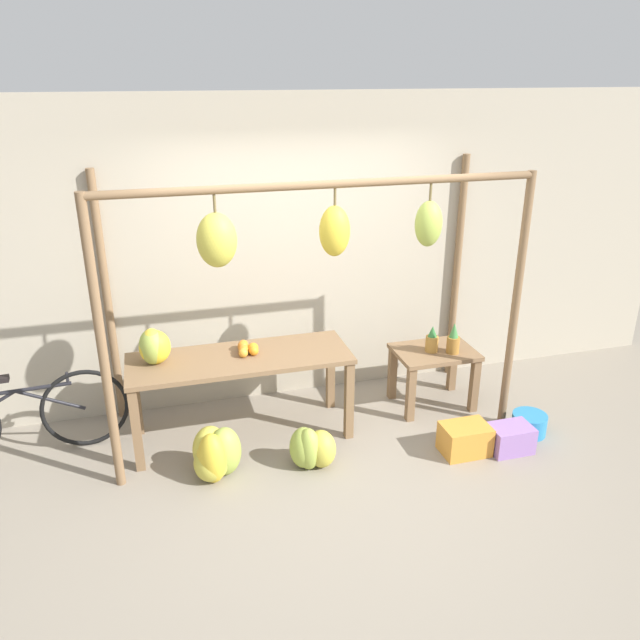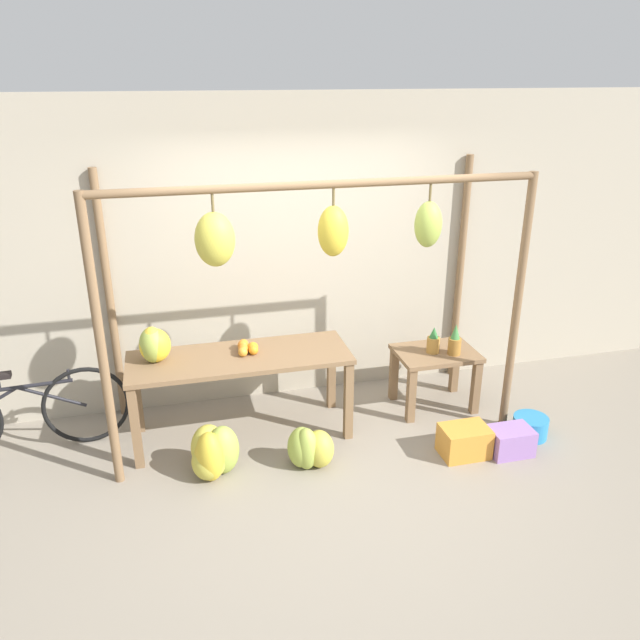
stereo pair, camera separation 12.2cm
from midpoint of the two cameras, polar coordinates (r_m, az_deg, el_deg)
The scene contains 14 objects.
ground_plane at distance 4.97m, azimuth 1.34°, elevation -14.60°, with size 20.00×20.00×0.00m, color gray.
shop_wall_back at distance 5.75m, azimuth -3.19°, elevation 6.17°, with size 8.00×0.08×2.80m.
stall_awning at distance 4.79m, azimuth -1.74°, elevation 5.66°, with size 3.36×1.21×2.24m.
display_table_main at distance 5.26m, azimuth -7.96°, elevation -4.36°, with size 1.84×0.65×0.75m.
display_table_side at distance 5.88m, azimuth 9.77°, elevation -3.88°, with size 0.73×0.54×0.56m.
banana_pile_on_table at distance 5.18m, azimuth -15.65°, elevation -2.37°, with size 0.28×0.27×0.30m.
orange_pile at distance 5.25m, azimuth -7.40°, elevation -2.59°, with size 0.18×0.24×0.09m.
pineapple_cluster at distance 5.75m, azimuth 10.61°, elevation -1.86°, with size 0.29×0.20×0.29m.
banana_pile_ground_left at distance 5.01m, azimuth -10.36°, elevation -12.09°, with size 0.46×0.47×0.42m.
banana_pile_ground_right at distance 5.05m, azimuth -1.51°, elevation -11.65°, with size 0.40×0.32×0.36m.
fruit_crate_white at distance 5.36m, azimuth 12.46°, elevation -10.59°, with size 0.39×0.28×0.25m.
blue_bucket at distance 5.77m, azimuth 17.99°, elevation -9.03°, with size 0.30×0.30×0.18m.
parked_bicycle at distance 5.64m, azimuth -26.30°, elevation -7.95°, with size 1.68×0.15×0.74m.
fruit_crate_purple at distance 5.48m, azimuth 16.37°, elevation -10.34°, with size 0.35×0.25×0.23m.
Camera 1 is at (-1.25, -3.80, 2.96)m, focal length 35.00 mm.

